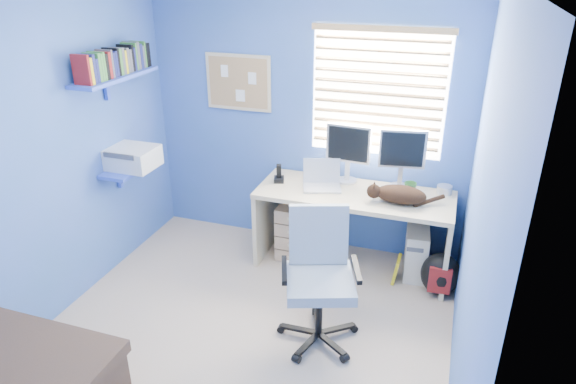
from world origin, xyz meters
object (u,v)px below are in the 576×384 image
(cat, at_px, (401,195))
(tower_pc, at_px, (416,250))
(desk, at_px, (352,230))
(laptop, at_px, (322,177))
(office_chair, at_px, (319,294))

(cat, height_order, tower_pc, cat)
(desk, distance_m, cat, 0.60)
(laptop, bearing_deg, desk, -18.20)
(office_chair, bearing_deg, desk, 88.42)
(tower_pc, bearing_deg, cat, -144.35)
(desk, distance_m, office_chair, 1.03)
(desk, xyz_separation_m, office_chair, (-0.03, -1.03, 0.00))
(cat, relative_size, office_chair, 0.42)
(desk, relative_size, laptop, 5.16)
(tower_pc, distance_m, office_chair, 1.27)
(laptop, distance_m, tower_pc, 1.07)
(desk, relative_size, office_chair, 1.71)
(office_chair, bearing_deg, laptop, 104.53)
(desk, height_order, office_chair, office_chair)
(desk, bearing_deg, office_chair, -91.58)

